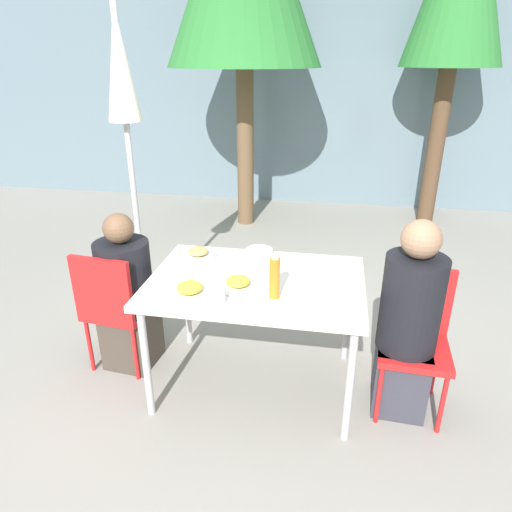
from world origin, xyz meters
TOP-DOWN VIEW (x-y plane):
  - ground_plane at (0.00, 0.00)m, footprint 24.00×24.00m
  - building_facade at (0.00, 4.22)m, footprint 10.00×0.20m
  - dining_table at (0.00, 0.00)m, footprint 1.26×0.87m
  - chair_left at (-0.94, 0.02)m, footprint 0.44×0.44m
  - person_left at (-0.88, 0.09)m, footprint 0.35×0.35m
  - chair_right at (0.93, 0.02)m, footprint 0.42×0.42m
  - person_right at (0.88, -0.05)m, footprint 0.33×0.33m
  - closed_umbrella at (-1.09, 0.80)m, footprint 0.36×0.36m
  - plate_0 at (-0.43, 0.26)m, footprint 0.24×0.24m
  - plate_1 at (-0.33, -0.24)m, footprint 0.26×0.26m
  - plate_2 at (-0.08, -0.12)m, footprint 0.24×0.24m
  - bottle at (0.14, -0.20)m, footprint 0.06×0.06m
  - drinking_cup at (-0.15, -0.32)m, footprint 0.08×0.08m
  - salad_bowl at (-0.03, 0.30)m, footprint 0.18×0.18m

SIDE VIEW (x-z plane):
  - ground_plane at x=0.00m, z-range 0.00..0.00m
  - chair_left at x=-0.94m, z-range 0.07..0.93m
  - chair_right at x=0.93m, z-range 0.07..0.93m
  - person_left at x=-0.88m, z-range -0.04..1.05m
  - person_right at x=0.88m, z-range -0.03..1.17m
  - dining_table at x=0.00m, z-range 0.32..1.08m
  - plate_0 at x=-0.43m, z-range 0.75..0.82m
  - plate_2 at x=-0.08m, z-range 0.75..0.82m
  - plate_1 at x=-0.33m, z-range 0.75..0.82m
  - salad_bowl at x=-0.03m, z-range 0.76..0.82m
  - drinking_cup at x=-0.15m, z-range 0.76..0.84m
  - bottle at x=0.14m, z-range 0.76..1.01m
  - building_facade at x=0.00m, z-range 0.00..3.00m
  - closed_umbrella at x=-1.09m, z-range 0.48..2.78m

